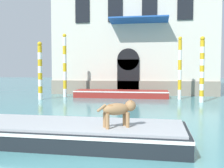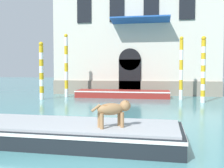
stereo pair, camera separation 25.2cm
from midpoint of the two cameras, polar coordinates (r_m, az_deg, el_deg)
The scene contains 7 objects.
boat_foreground at distance 7.28m, azimuth -12.01°, elevation -10.08°, with size 6.67×2.24×0.52m.
dog_on_deck at distance 6.43m, azimuth 0.41°, elevation -5.56°, with size 0.92×0.62×0.67m.
boat_moored_near_palazzo at distance 18.42m, azimuth 1.62°, elevation -2.09°, with size 6.53×1.76×0.50m.
mooring_pole_0 at distance 18.69m, azimuth -10.63°, elevation 4.01°, with size 0.26×0.26×4.44m.
mooring_pole_1 at distance 16.25m, azimuth 18.58°, elevation 3.08°, with size 0.27×0.27×3.89m.
mooring_pole_2 at distance 17.50m, azimuth 14.14°, elevation 3.42°, with size 0.24×0.24×4.07m.
mooring_pole_3 at distance 17.56m, azimuth -15.79°, elevation 2.86°, with size 0.29×0.29×3.74m.
Camera 1 is at (1.07, -3.51, 1.93)m, focal length 42.00 mm.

